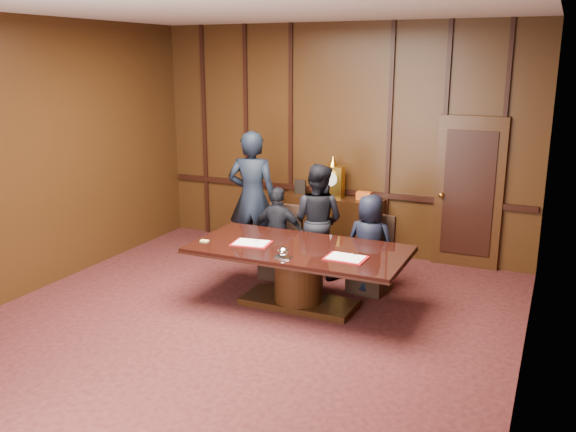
% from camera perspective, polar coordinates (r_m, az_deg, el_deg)
% --- Properties ---
extents(room, '(7.00, 7.04, 3.50)m').
position_cam_1_polar(room, '(6.44, -4.85, 3.27)').
color(room, black).
rests_on(room, ground).
extents(sideboard, '(1.60, 0.45, 1.54)m').
position_cam_1_polar(sideboard, '(9.52, 4.13, -0.64)').
color(sideboard, black).
rests_on(sideboard, ground).
extents(conference_table, '(2.62, 1.32, 0.76)m').
position_cam_1_polar(conference_table, '(7.46, 1.02, -4.74)').
color(conference_table, black).
rests_on(conference_table, ground).
extents(folder_left, '(0.50, 0.39, 0.02)m').
position_cam_1_polar(folder_left, '(7.52, -3.44, -2.55)').
color(folder_left, '#9C0E13').
rests_on(folder_left, conference_table).
extents(folder_right, '(0.47, 0.34, 0.02)m').
position_cam_1_polar(folder_right, '(6.99, 5.44, -3.92)').
color(folder_right, '#9C0E13').
rests_on(folder_right, conference_table).
extents(inkstand, '(0.20, 0.14, 0.12)m').
position_cam_1_polar(inkstand, '(6.98, -0.43, -3.50)').
color(inkstand, white).
rests_on(inkstand, conference_table).
extents(notepad, '(0.10, 0.08, 0.01)m').
position_cam_1_polar(notepad, '(7.67, -7.81, -2.32)').
color(notepad, '#D3C567').
rests_on(notepad, conference_table).
extents(chair_left, '(0.48, 0.48, 0.99)m').
position_cam_1_polar(chair_left, '(8.54, -0.66, -3.75)').
color(chair_left, black).
rests_on(chair_left, ground).
extents(chair_right, '(0.54, 0.54, 0.99)m').
position_cam_1_polar(chair_right, '(8.11, 7.76, -4.91)').
color(chair_right, black).
rests_on(chair_right, ground).
extents(signatory_left, '(0.78, 0.37, 1.29)m').
position_cam_1_polar(signatory_left, '(8.37, -0.88, -1.62)').
color(signatory_left, black).
rests_on(signatory_left, ground).
extents(signatory_right, '(0.65, 0.43, 1.31)m').
position_cam_1_polar(signatory_right, '(7.92, 7.66, -2.62)').
color(signatory_right, black).
rests_on(signatory_right, ground).
extents(witness_left, '(0.81, 0.63, 1.98)m').
position_cam_1_polar(witness_left, '(8.93, -3.35, 1.69)').
color(witness_left, black).
rests_on(witness_left, ground).
extents(witness_right, '(0.82, 0.67, 1.59)m').
position_cam_1_polar(witness_right, '(8.47, 2.77, -0.39)').
color(witness_right, black).
rests_on(witness_right, ground).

